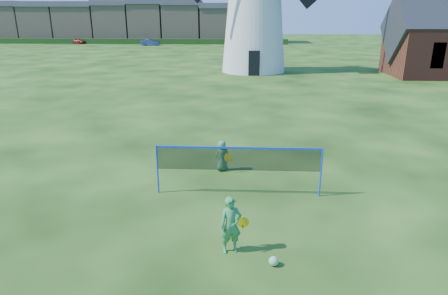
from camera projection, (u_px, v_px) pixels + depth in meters
The scene contains 10 objects.
ground at pixel (217, 200), 11.84m from camera, with size 220.00×220.00×0.00m, color black.
windmill at pixel (255, 2), 36.72m from camera, with size 12.20×6.15×17.97m.
badminton_net at pixel (239, 160), 11.84m from camera, with size 5.05×0.05×1.55m.
player_girl at pixel (231, 225), 9.03m from camera, with size 0.71×0.46×1.39m.
player_boy at pixel (222, 156), 13.90m from camera, with size 0.68×0.54×1.11m.
play_ball at pixel (274, 261), 8.70m from camera, with size 0.22×0.22×0.22m, color green.
terraced_houses at pixel (130, 22), 79.72m from camera, with size 59.09×8.40×8.31m.
hedge at pixel (126, 41), 75.14m from camera, with size 62.00×0.80×1.00m, color #193814.
car_left at pixel (78, 41), 75.49m from camera, with size 1.31×3.26×1.11m, color maroon.
car_right at pixel (150, 42), 71.08m from camera, with size 1.20×3.43×1.13m, color navy.
Camera 1 is at (0.76, -10.68, 5.30)m, focal length 31.40 mm.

